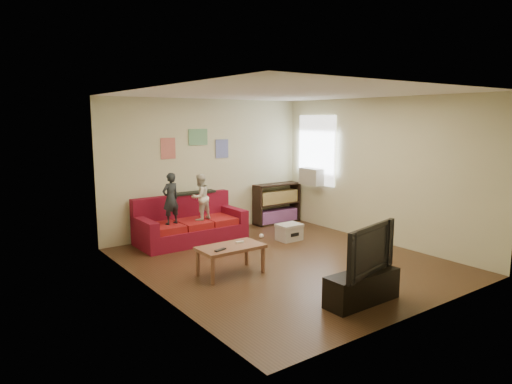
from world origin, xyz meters
TOP-DOWN VIEW (x-y plane):
  - room_shell at (0.00, 0.00)m, footprint 4.52×5.02m
  - sofa at (-0.66, 2.05)m, footprint 2.02×0.93m
  - child_a at (-1.11, 1.88)m, footprint 0.38×0.29m
  - child_b at (-0.51, 1.88)m, footprint 0.50×0.44m
  - coffee_table at (-1.04, 0.01)m, footprint 0.98×0.54m
  - remote at (-1.29, -0.11)m, footprint 0.20×0.10m
  - game_controller at (-0.84, 0.06)m, footprint 0.13×0.05m
  - bookshelf at (1.65, 2.30)m, footprint 1.11×0.33m
  - window at (2.22, 1.65)m, footprint 0.04×1.08m
  - ac_unit at (2.10, 1.65)m, footprint 0.28×0.55m
  - artwork_left at (-0.85, 2.48)m, footprint 0.30×0.01m
  - artwork_center at (-0.20, 2.48)m, footprint 0.42×0.01m
  - artwork_right at (0.35, 2.48)m, footprint 0.30×0.01m
  - file_box at (0.92, 0.99)m, footprint 0.46×0.35m
  - tv_stand at (-0.27, -1.87)m, footprint 1.06×0.36m
  - television at (-0.27, -1.87)m, footprint 1.10×0.38m
  - tissue at (0.58, 1.43)m, footprint 0.11×0.11m

SIDE VIEW (x-z plane):
  - tissue at x=0.58m, z-range 0.00..0.09m
  - file_box at x=0.92m, z-range 0.00..0.32m
  - tv_stand at x=-0.27m, z-range 0.00..0.40m
  - sofa at x=-0.66m, z-range -0.15..0.74m
  - coffee_table at x=-1.04m, z-range 0.16..0.60m
  - bookshelf at x=1.65m, z-range -0.05..0.84m
  - remote at x=-1.29m, z-range 0.44..0.46m
  - game_controller at x=-0.84m, z-range 0.44..0.47m
  - television at x=-0.27m, z-range 0.40..1.03m
  - child_b at x=-0.51m, z-range 0.43..1.29m
  - child_a at x=-1.11m, z-range 0.43..1.36m
  - ac_unit at x=2.10m, z-range 0.91..1.26m
  - room_shell at x=0.00m, z-range -0.01..2.71m
  - window at x=2.22m, z-range 0.90..2.38m
  - artwork_right at x=0.35m, z-range 1.51..1.89m
  - artwork_left at x=-0.85m, z-range 1.55..1.95m
  - artwork_center at x=-0.20m, z-range 1.79..2.11m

